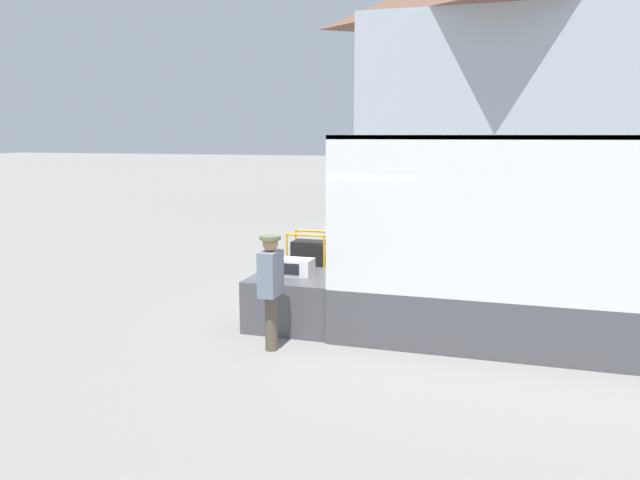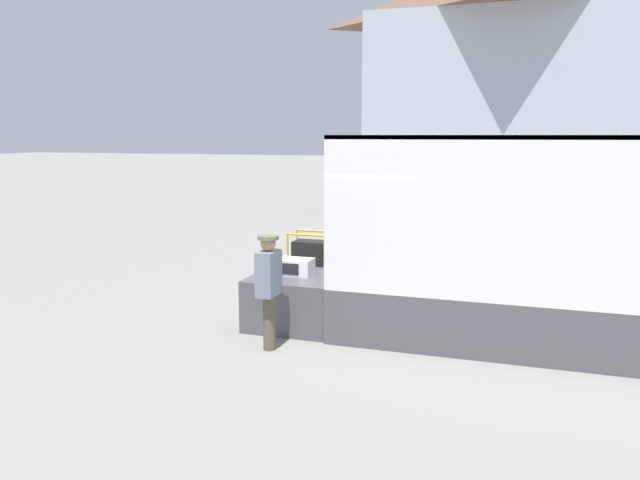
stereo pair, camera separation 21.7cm
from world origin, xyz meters
The scene contains 7 objects.
ground_plane centered at (0.00, 0.00, 0.00)m, with size 160.00×160.00×0.00m, color gray.
box_truck centered at (4.31, 0.00, 0.99)m, with size 7.23×2.45×3.05m.
tailgate_deck centered at (-0.70, 0.00, 0.41)m, with size 1.40×2.33×0.82m, color #4C4C51.
microwave centered at (-0.74, -0.42, 0.96)m, with size 0.54×0.39×0.26m.
portable_generator centered at (-0.77, 0.45, 1.04)m, with size 0.71×0.50×0.57m.
worker_person centered at (-0.67, -1.69, 1.02)m, with size 0.30×0.44×1.66m.
house_backdrop centered at (1.97, 15.37, 4.98)m, with size 10.26×7.12×9.77m.
Camera 1 is at (2.52, -9.66, 3.05)m, focal length 35.00 mm.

